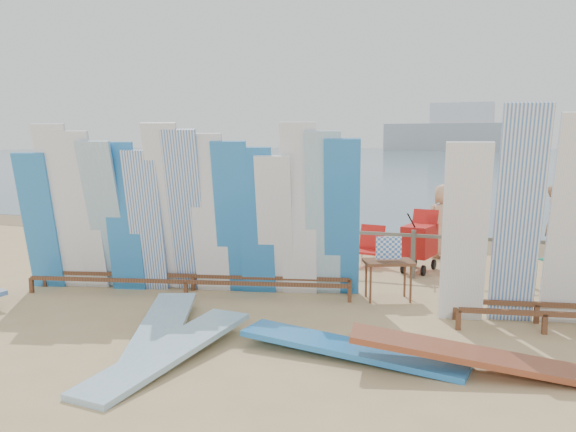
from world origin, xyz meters
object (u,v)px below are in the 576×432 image
at_px(flat_board_a, 162,335).
at_px(flat_board_b, 169,361).
at_px(vendor_table, 388,279).
at_px(flat_board_c, 474,374).
at_px(beach_chair_right, 333,247).
at_px(beachgoer_7, 555,220).
at_px(beach_chair_left, 369,254).
at_px(beachgoer_3, 251,207).
at_px(beachgoer_4, 293,214).
at_px(beachgoer_11, 180,206).
at_px(stroller, 419,247).
at_px(side_surfboard_rack, 547,229).
at_px(main_surfboard_rack, 188,218).
at_px(flat_board_d, 352,357).
at_px(beachgoer_6, 443,221).

height_order(flat_board_a, flat_board_b, flat_board_b).
distance_m(vendor_table, flat_board_c, 3.20).
height_order(beach_chair_right, beachgoer_7, beachgoer_7).
bearing_deg(beach_chair_left, vendor_table, -60.52).
bearing_deg(beach_chair_right, beachgoer_3, 129.30).
distance_m(beachgoer_4, beachgoer_11, 4.11).
xyz_separation_m(beach_chair_right, beachgoer_3, (-2.58, 1.40, 0.63)).
relative_size(beach_chair_right, stroller, 0.74).
bearing_deg(beachgoer_7, beachgoer_3, 99.14).
xyz_separation_m(flat_board_a, beachgoer_7, (5.11, 8.13, 0.78)).
xyz_separation_m(side_surfboard_rack, beach_chair_right, (-4.07, 3.85, -1.11)).
relative_size(main_surfboard_rack, side_surfboard_rack, 1.88).
bearing_deg(flat_board_a, stroller, 41.92).
bearing_deg(beachgoer_11, beachgoer_7, 175.78).
relative_size(main_surfboard_rack, stroller, 4.77).
relative_size(vendor_table, flat_board_c, 0.38).
distance_m(main_surfboard_rack, beach_chair_left, 4.13).
bearing_deg(side_surfboard_rack, main_surfboard_rack, 169.56).
distance_m(beachgoer_7, beachgoer_3, 7.14).
distance_m(flat_board_d, beachgoer_6, 6.84).
bearing_deg(beachgoer_4, beachgoer_7, -26.00).
height_order(flat_board_c, beachgoer_6, beachgoer_6).
relative_size(flat_board_a, beachgoer_6, 1.68).
bearing_deg(vendor_table, flat_board_a, -153.68).
bearing_deg(main_surfboard_rack, beachgoer_6, 39.42).
distance_m(flat_board_b, beachgoer_11, 9.83).
bearing_deg(flat_board_d, flat_board_c, -86.51).
height_order(main_surfboard_rack, beachgoer_4, main_surfboard_rack).
distance_m(beachgoer_6, beachgoer_3, 4.81).
bearing_deg(flat_board_b, side_surfboard_rack, 41.03).
xyz_separation_m(flat_board_b, flat_board_c, (3.32, 0.82, 0.00)).
bearing_deg(beachgoer_3, beachgoer_11, 88.31).
bearing_deg(flat_board_b, vendor_table, 69.53).
bearing_deg(main_surfboard_rack, flat_board_c, -37.58).
relative_size(beach_chair_right, beachgoer_6, 0.55).
relative_size(main_surfboard_rack, flat_board_d, 2.10).
bearing_deg(stroller, side_surfboard_rack, -46.45).
distance_m(flat_board_a, beachgoer_4, 6.28).
distance_m(beachgoer_3, beachgoer_11, 2.31).
bearing_deg(flat_board_b, beachgoer_4, 104.43).
distance_m(main_surfboard_rack, beach_chair_right, 4.20).
bearing_deg(vendor_table, beachgoer_6, 61.25).
distance_m(beach_chair_left, beachgoer_4, 2.22).
relative_size(flat_board_a, flat_board_b, 1.00).
height_order(beach_chair_left, beachgoer_3, beachgoer_3).
relative_size(beachgoer_6, beachgoer_3, 0.90).
distance_m(main_surfboard_rack, flat_board_d, 4.05).
relative_size(flat_board_d, stroller, 2.27).
height_order(flat_board_c, beachgoer_3, beachgoer_3).
height_order(flat_board_c, beachgoer_7, beachgoer_7).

